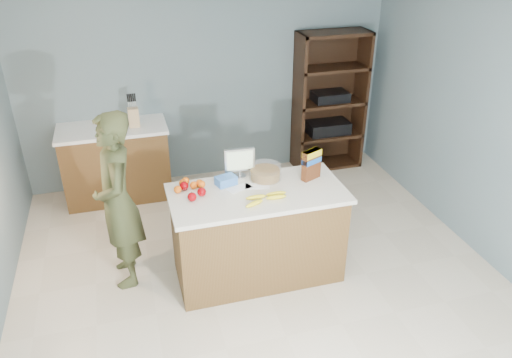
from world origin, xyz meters
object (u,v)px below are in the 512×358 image
object	(u,v)px
person	(118,202)
tv	(240,161)
shelving_unit	(328,104)
counter_peninsula	(257,237)
cereal_box	(311,162)

from	to	relation	value
person	tv	distance (m)	1.14
shelving_unit	person	world-z (taller)	shelving_unit
shelving_unit	tv	world-z (taller)	shelving_unit
shelving_unit	tv	xyz separation A→B (m)	(-1.63, -1.73, 0.19)
counter_peninsula	cereal_box	world-z (taller)	cereal_box
shelving_unit	person	bearing A→B (deg)	-147.35
shelving_unit	tv	bearing A→B (deg)	-133.32
counter_peninsula	tv	distance (m)	0.72
counter_peninsula	person	world-z (taller)	person
cereal_box	person	bearing A→B (deg)	173.90
shelving_unit	tv	distance (m)	2.38
shelving_unit	person	size ratio (longest dim) A/B	1.09
counter_peninsula	shelving_unit	xyz separation A→B (m)	(1.55, 2.05, 0.45)
shelving_unit	person	xyz separation A→B (m)	(-2.75, -1.76, -0.04)
counter_peninsula	shelving_unit	bearing A→B (deg)	52.89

